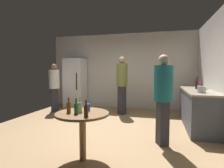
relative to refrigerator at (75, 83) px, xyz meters
name	(u,v)px	position (x,y,z in m)	size (l,w,h in m)	color
ground_plane	(98,131)	(1.64, -2.20, -0.95)	(5.20, 5.20, 0.10)	#9E7C56
wall_back	(121,71)	(1.64, 0.43, 0.45)	(5.32, 0.06, 2.70)	silver
refrigerator	(75,83)	(0.00, 0.00, 0.00)	(0.70, 0.68, 1.80)	white
kitchen_counter	(198,108)	(3.92, -1.44, -0.45)	(0.64, 2.08, 0.90)	#4C515B
kettle	(202,89)	(3.87, -2.04, 0.07)	(0.24, 0.17, 0.18)	#B2B2B7
wine_bottle_on_counter	(197,84)	(3.93, -1.21, 0.12)	(0.08, 0.08, 0.31)	#3F141E
foreground_table	(82,120)	(1.90, -3.69, -0.27)	(0.80, 0.80, 0.73)	olive
beer_bottle_amber	(69,107)	(1.71, -3.76, -0.08)	(0.06, 0.06, 0.23)	#8C5919
beer_bottle_brown	(86,111)	(2.04, -3.90, -0.08)	(0.06, 0.06, 0.23)	#593314
beer_bottle_green	(76,108)	(1.84, -3.79, -0.08)	(0.06, 0.06, 0.23)	#26662D
beer_bottle_clear	(80,107)	(1.86, -3.68, -0.08)	(0.06, 0.06, 0.23)	silver
plastic_cup_blue	(88,107)	(1.93, -3.56, -0.11)	(0.08, 0.08, 0.11)	blue
person_in_olive_shirt	(122,81)	(1.89, -0.65, 0.15)	(0.47, 0.47, 1.79)	#2D2D38
person_in_teal_shirt	(163,93)	(3.08, -2.78, 0.06)	(0.45, 0.45, 1.65)	#2D2D38
person_in_white_shirt	(54,84)	(-0.33, -0.88, 0.02)	(0.48, 0.48, 1.58)	#2D2D38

